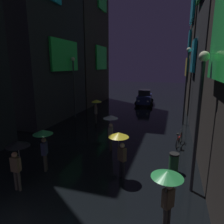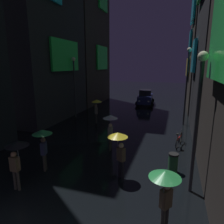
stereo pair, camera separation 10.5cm
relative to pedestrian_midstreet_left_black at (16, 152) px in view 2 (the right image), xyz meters
name	(u,v)px [view 2 (the right image)]	position (x,y,z in m)	size (l,w,h in m)	color
building_left_mid	(41,0)	(-5.91, 10.50, 8.79)	(4.25, 8.71, 20.93)	#232328
building_left_far	(84,5)	(-5.91, 19.25, 10.67)	(4.25, 8.19, 24.66)	#2D2826
building_right_far	(213,25)	(9.05, 18.83, 7.38)	(4.25, 7.36, 18.09)	#2D2826
pedestrian_midstreet_left_black	(16,152)	(0.00, 0.00, 0.00)	(0.90, 0.90, 2.12)	#38332D
pedestrian_midstreet_centre_yellow	(97,105)	(-0.64, 9.88, 0.00)	(0.90, 0.90, 2.12)	#38332D
pedestrian_far_right_yellow	(119,143)	(3.54, 2.13, 0.00)	(0.90, 0.90, 2.12)	black
pedestrian_near_crossing_green	(165,184)	(5.65, -0.50, 0.00)	(0.90, 0.90, 2.12)	#38332D
pedestrian_foreground_right_clear	(110,123)	(2.23, 4.95, 0.00)	(0.90, 0.90, 2.12)	#38332D
pedestrian_foreground_left_green	(43,139)	(0.08, 1.53, 0.00)	(0.90, 0.90, 2.12)	#38332D
bicycle_parked_at_storefront	(179,140)	(6.17, 6.82, -1.28)	(0.43, 1.79, 0.96)	black
car_distant	(145,97)	(2.06, 20.00, -0.74)	(2.45, 4.24, 1.92)	navy
streetlamp_right_near	(198,109)	(6.57, 2.02, 1.73)	(0.36, 0.36, 5.43)	#2D2D33
streetlamp_left_far	(74,81)	(-3.43, 11.28, 1.89)	(0.36, 0.36, 5.72)	#2D2D33
streetlamp_right_far	(187,79)	(6.57, 11.77, 2.22)	(0.36, 0.36, 6.34)	#2D2D33
trash_bin	(173,163)	(5.87, 3.37, -1.20)	(0.46, 0.46, 0.93)	#265933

